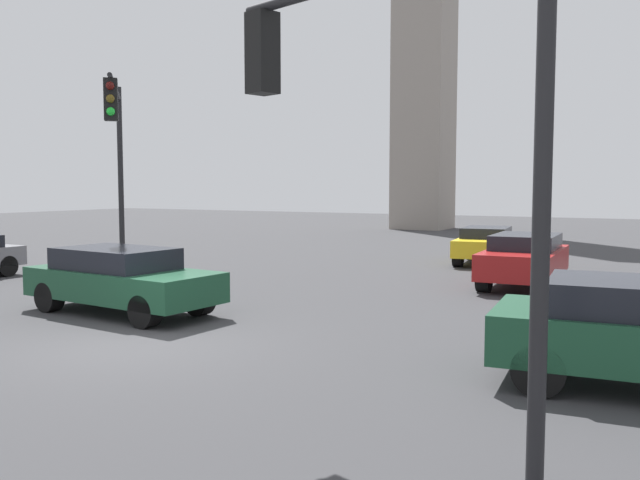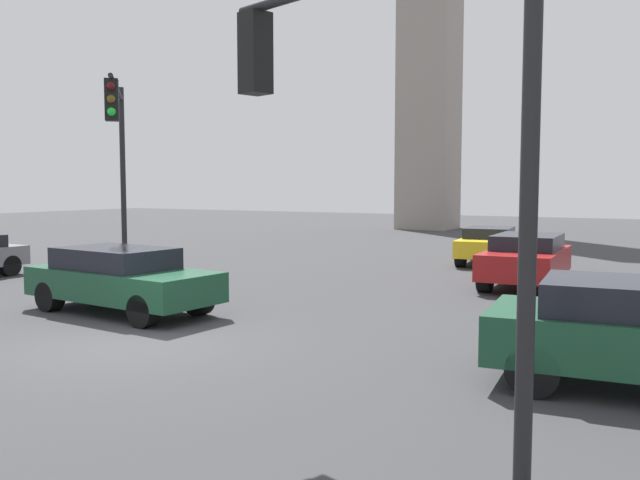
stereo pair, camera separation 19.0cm
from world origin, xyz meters
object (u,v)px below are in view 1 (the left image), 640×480
at_px(car_5, 524,258).
at_px(car_4, 486,244).
at_px(traffic_light_2, 379,90).
at_px(car_0, 121,279).
at_px(traffic_light_0, 116,138).

bearing_deg(car_5, car_4, -156.49).
bearing_deg(car_5, traffic_light_2, 2.19).
distance_m(car_0, car_5, 10.67).
bearing_deg(traffic_light_0, car_0, 3.14).
distance_m(traffic_light_2, car_0, 9.20).
relative_size(traffic_light_0, car_4, 1.40).
xyz_separation_m(traffic_light_0, traffic_light_2, (10.79, -6.80, -0.31)).
bearing_deg(traffic_light_0, traffic_light_2, 14.81).
bearing_deg(car_0, car_4, 75.87).
xyz_separation_m(traffic_light_2, car_5, (-0.95, 12.09, -2.99)).
relative_size(traffic_light_0, car_0, 1.24).
height_order(traffic_light_2, car_4, traffic_light_2).
distance_m(traffic_light_0, car_5, 11.65).
height_order(traffic_light_0, car_5, traffic_light_0).
distance_m(traffic_light_0, car_0, 5.34).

